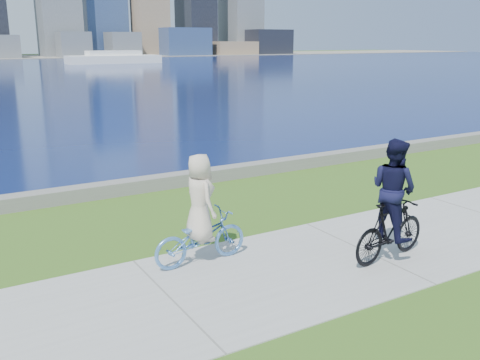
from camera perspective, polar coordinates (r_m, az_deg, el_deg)
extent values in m
plane|color=#325717|center=(8.65, -7.30, -12.63)|extent=(320.00, 320.00, 0.00)
cube|color=#9E9E99|center=(8.64, -7.31, -12.57)|extent=(80.00, 3.50, 0.02)
cube|color=slate|center=(14.14, -17.42, -1.48)|extent=(90.00, 0.50, 0.35)
cube|color=slate|center=(131.22, -17.30, 13.62)|extent=(6.90, 6.03, 5.74)
cube|color=slate|center=(136.76, -12.39, 13.95)|extent=(7.24, 7.07, 5.75)
cube|color=navy|center=(141.44, -5.91, 14.45)|extent=(11.92, 7.55, 6.91)
cube|color=#876E53|center=(148.47, -0.84, 13.88)|extent=(11.85, 8.34, 3.50)
cube|color=black|center=(154.98, 3.02, 14.49)|extent=(11.58, 8.33, 6.71)
cube|color=navy|center=(145.69, -14.37, 17.50)|extent=(10.48, 7.47, 24.19)
cube|color=white|center=(96.53, -13.30, 12.41)|extent=(15.83, 4.52, 1.36)
cube|color=white|center=(96.50, -13.34, 13.04)|extent=(9.05, 3.39, 0.79)
imported|color=#568DD1|center=(9.73, -4.25, -6.15)|extent=(0.69, 1.84, 0.95)
imported|color=silver|center=(9.49, -4.33, -1.93)|extent=(0.53, 0.80, 1.59)
imported|color=black|center=(10.20, 15.73, -5.18)|extent=(0.74, 1.91, 1.12)
imported|color=black|center=(9.97, 16.04, -0.92)|extent=(0.78, 0.95, 1.83)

